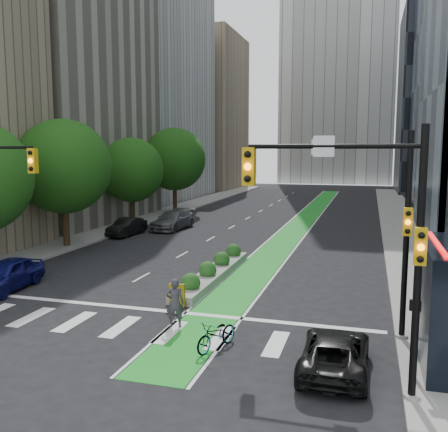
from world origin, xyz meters
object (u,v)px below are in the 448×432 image
Objects in this scene: bicycle at (217,334)px; parked_car_right at (335,352)px; median_planter at (214,271)px; cyclist at (175,303)px; parked_car_left_near at (6,275)px; parked_car_left_mid at (127,227)px; parked_car_left_far at (173,220)px.

parked_car_right is (3.95, -0.59, 0.08)m from bicycle.
median_planter is 9.51m from bicycle.
median_planter is 11.85m from parked_car_right.
median_planter reaches higher than bicycle.
cyclist reaches higher than parked_car_left_near.
parked_car_left_near reaches higher than parked_car_left_mid.
median_planter is 1.89× the size of parked_car_left_far.
median_planter is at bearing -41.84° from parked_car_left_mid.
cyclist reaches higher than parked_car_left_mid.
cyclist is 21.27m from parked_car_left_mid.
parked_car_left_mid is 0.77× the size of parked_car_left_far.
bicycle is (2.95, -9.04, 0.15)m from median_planter.
median_planter is 2.29× the size of parked_car_left_near.
parked_car_left_mid is at bearing 146.23° from bicycle.
parked_car_left_near reaches higher than median_planter.
parked_car_left_mid is (-13.44, 19.60, 0.17)m from bicycle.
median_planter is at bearing 24.53° from parked_car_left_near.
parked_car_left_far is (-9.00, 21.93, -0.16)m from cyclist.
parked_car_right is (15.09, -24.10, -0.19)m from parked_car_left_far.
parked_car_left_far is at bearing 137.15° from bicycle.
parked_car_left_far reaches higher than parked_car_left_near.
parked_car_right is (6.89, -9.63, 0.22)m from median_planter.
bicycle is 23.77m from parked_car_left_mid.
cyclist reaches higher than median_planter.
cyclist is 9.96m from parked_car_left_near.
cyclist is 0.42× the size of parked_car_left_near.
parked_car_left_far is at bearing -57.83° from parked_car_right.
cyclist is at bearing -54.58° from parked_car_left_mid.
parked_car_left_mid reaches higher than parked_car_right.
parked_car_right reaches higher than bicycle.
cyclist is at bearing -83.88° from median_planter.
median_planter is at bearing -96.90° from cyclist.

